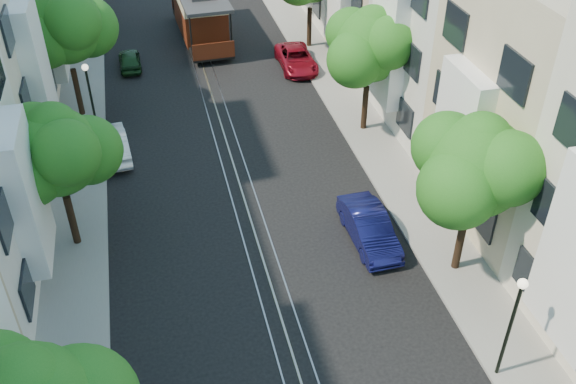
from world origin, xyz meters
TOP-DOWN VIEW (x-y plane):
  - ground at (0.00, 28.00)m, footprint 200.00×200.00m
  - sidewalk_east at (7.25, 28.00)m, footprint 2.50×80.00m
  - sidewalk_west at (-7.25, 28.00)m, footprint 2.50×80.00m
  - rail_left at (-0.55, 28.00)m, footprint 0.06×80.00m
  - rail_slot at (0.00, 28.00)m, footprint 0.06×80.00m
  - rail_right at (0.55, 28.00)m, footprint 0.06×80.00m
  - lane_line at (0.00, 28.00)m, footprint 0.08×80.00m
  - tree_e_b at (7.26, 8.98)m, footprint 4.93×4.08m
  - tree_e_c at (7.26, 19.98)m, footprint 4.84×3.99m
  - tree_w_b at (-7.14, 13.98)m, footprint 4.72×3.87m
  - tree_w_c at (-7.14, 24.98)m, footprint 5.13×4.28m
  - lamp_east at (6.30, 4.00)m, footprint 0.32×0.32m
  - lamp_west at (-6.30, 22.00)m, footprint 0.32×0.32m
  - cable_car at (0.50, 34.06)m, footprint 3.27×9.23m
  - parked_car_e_mid at (4.46, 11.40)m, footprint 1.56×4.22m
  - parked_car_e_far at (5.60, 28.08)m, footprint 2.12×4.46m
  - parked_car_w_mid at (-5.60, 20.51)m, footprint 1.81×4.17m
  - parked_car_w_far at (-4.40, 30.51)m, footprint 1.36×3.26m

SIDE VIEW (x-z plane):
  - ground at x=0.00m, z-range 0.00..0.00m
  - lane_line at x=0.00m, z-range 0.00..0.01m
  - rail_left at x=-0.55m, z-range 0.00..0.02m
  - rail_slot at x=0.00m, z-range 0.00..0.02m
  - rail_right at x=0.55m, z-range 0.00..0.02m
  - sidewalk_east at x=7.25m, z-range 0.00..0.12m
  - sidewalk_west at x=-7.25m, z-range 0.00..0.12m
  - parked_car_w_far at x=-4.40m, z-range 0.00..1.10m
  - parked_car_e_far at x=5.60m, z-range 0.00..1.23m
  - parked_car_w_mid at x=-5.60m, z-range 0.00..1.33m
  - parked_car_e_mid at x=4.46m, z-range 0.00..1.38m
  - cable_car at x=0.50m, z-range 0.32..3.82m
  - lamp_east at x=6.30m, z-range 0.77..4.93m
  - lamp_west at x=-6.30m, z-range 0.77..4.93m
  - tree_w_b at x=-7.14m, z-range 1.26..7.53m
  - tree_e_c at x=7.26m, z-range 1.34..7.86m
  - tree_e_b at x=7.26m, z-range 1.39..8.07m
  - tree_w_c at x=-7.14m, z-range 1.52..8.62m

